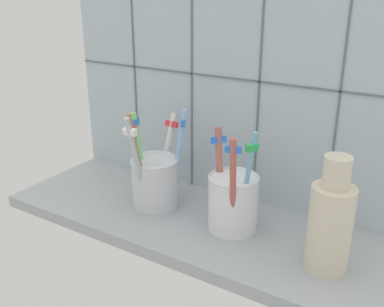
% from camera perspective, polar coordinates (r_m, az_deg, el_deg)
% --- Properties ---
extents(counter_slab, '(0.64, 0.22, 0.02)m').
position_cam_1_polar(counter_slab, '(0.74, -0.32, -8.86)').
color(counter_slab, '#9EA3A8').
rests_on(counter_slab, ground).
extents(tile_wall_back, '(0.64, 0.02, 0.45)m').
position_cam_1_polar(tile_wall_back, '(0.76, 4.52, 9.23)').
color(tile_wall_back, '#B2C1CC').
rests_on(tile_wall_back, ground).
extents(toothbrush_cup_left, '(0.09, 0.15, 0.18)m').
position_cam_1_polar(toothbrush_cup_left, '(0.76, -4.83, -3.15)').
color(toothbrush_cup_left, silver).
rests_on(toothbrush_cup_left, counter_slab).
extents(toothbrush_cup_right, '(0.09, 0.09, 0.17)m').
position_cam_1_polar(toothbrush_cup_right, '(0.69, 5.25, -5.97)').
color(toothbrush_cup_right, white).
rests_on(toothbrush_cup_right, counter_slab).
extents(ceramic_vase, '(0.06, 0.06, 0.16)m').
position_cam_1_polar(ceramic_vase, '(0.61, 17.36, -8.46)').
color(ceramic_vase, beige).
rests_on(ceramic_vase, counter_slab).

